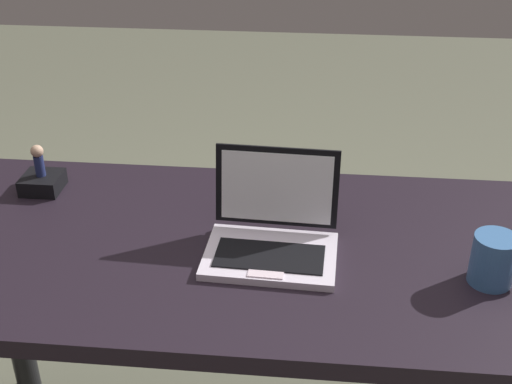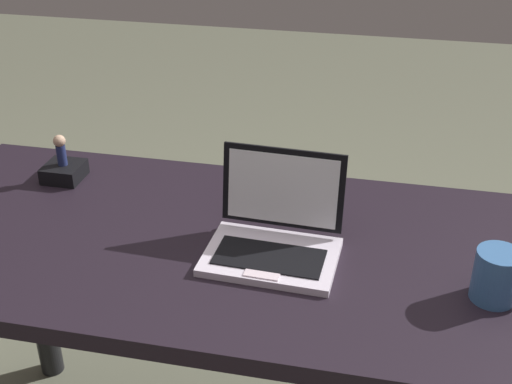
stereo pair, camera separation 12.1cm
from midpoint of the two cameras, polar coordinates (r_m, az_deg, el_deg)
desk at (r=1.40m, az=7.19°, el=-8.39°), size 1.73×0.64×0.72m
laptop_front at (r=1.31m, az=4.22°, el=-3.80°), size 0.26×0.21×0.19m
figurine_stand at (r=1.63m, az=-13.86°, el=1.62°), size 0.09×0.09×0.04m
figurine at (r=1.60m, az=-14.12°, el=3.54°), size 0.03×0.03×0.07m
coffee_mug at (r=1.28m, az=22.32°, el=-6.65°), size 0.12×0.08×0.10m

